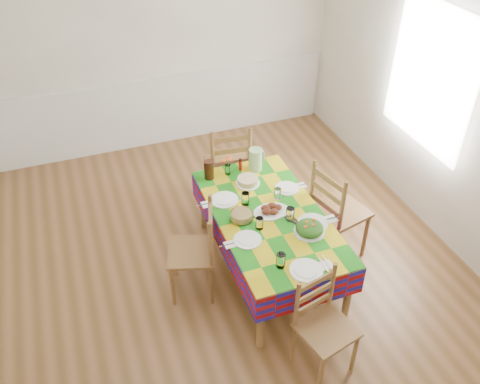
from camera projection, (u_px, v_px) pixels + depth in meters
name	position (u px, v px, depth m)	size (l,w,h in m)	color
room	(220.00, 150.00, 4.11)	(4.58, 5.08, 2.78)	brown
wainscot	(160.00, 109.00, 6.49)	(4.41, 0.06, 0.92)	white
window_right	(430.00, 78.00, 4.86)	(1.40, 1.40, 0.00)	white
dining_table	(269.00, 221.00, 4.56)	(0.94, 1.74, 0.68)	brown
setting_near_head	(298.00, 266.00, 3.96)	(0.43, 0.29, 0.13)	white
setting_left_near	(251.00, 234.00, 4.27)	(0.43, 0.26, 0.11)	white
setting_left_far	(231.00, 200.00, 4.64)	(0.47, 0.28, 0.12)	white
setting_right_near	(305.00, 220.00, 4.41)	(0.50, 0.29, 0.13)	white
setting_right_far	(284.00, 190.00, 4.76)	(0.43, 0.25, 0.11)	white
meat_platter	(271.00, 210.00, 4.52)	(0.33, 0.24, 0.06)	white
salad_platter	(309.00, 229.00, 4.30)	(0.27, 0.27, 0.11)	white
pasta_bowl	(241.00, 216.00, 4.44)	(0.20, 0.20, 0.07)	white
cake	(248.00, 181.00, 4.86)	(0.24, 0.24, 0.07)	white
serving_utensils	(289.00, 217.00, 4.48)	(0.13, 0.29, 0.01)	black
flower_vase	(228.00, 167.00, 4.96)	(0.12, 0.10, 0.19)	white
hot_sauce	(240.00, 164.00, 5.02)	(0.03, 0.03, 0.13)	red
green_pitcher	(255.00, 160.00, 5.00)	(0.13, 0.13, 0.23)	#9BC288
tea_pitcher	(209.00, 170.00, 4.90)	(0.10, 0.10, 0.19)	black
name_card	(309.00, 279.00, 3.89)	(0.07, 0.02, 0.01)	white
chair_near	(323.00, 326.00, 3.83)	(0.47, 0.46, 0.90)	brown
chair_far	(229.00, 166.00, 5.43)	(0.50, 0.48, 1.03)	brown
chair_left	(196.00, 252.00, 4.44)	(0.51, 0.52, 0.95)	brown
chair_right	(336.00, 212.00, 4.79)	(0.54, 0.56, 1.06)	brown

